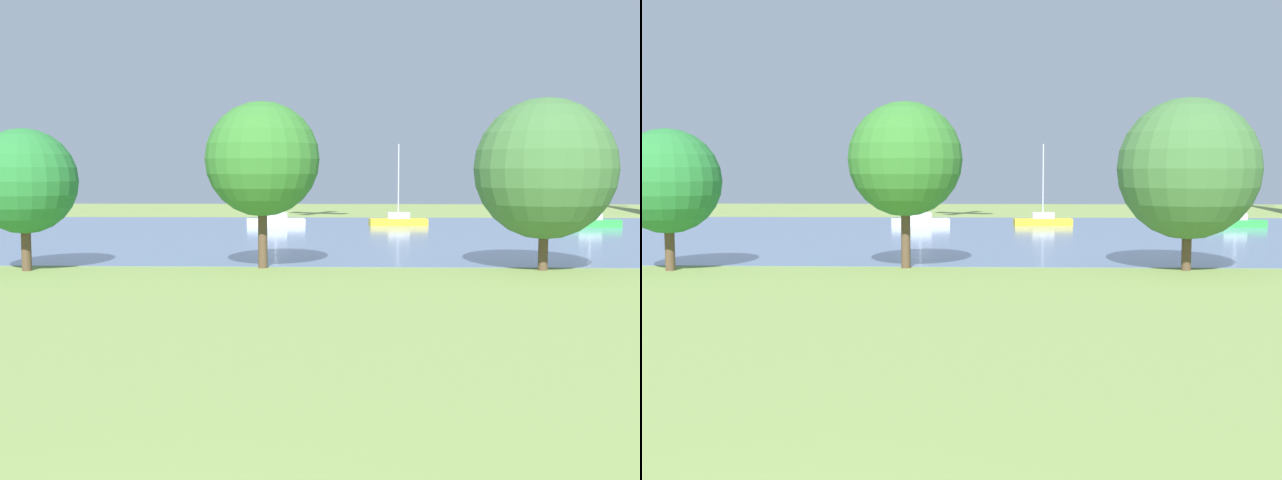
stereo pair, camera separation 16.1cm
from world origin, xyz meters
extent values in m
plane|color=#7F994C|center=(0.00, 22.00, 0.00)|extent=(160.00, 160.00, 0.00)
cube|color=slate|center=(0.00, 50.00, 0.01)|extent=(140.00, 40.00, 0.02)
cube|color=white|center=(-3.17, 57.95, 0.32)|extent=(4.99, 2.31, 0.60)
cube|color=white|center=(-3.17, 57.95, 0.87)|extent=(1.96, 1.40, 0.50)
cylinder|color=silver|center=(-3.17, 57.95, 3.42)|extent=(0.10, 0.10, 5.61)
cube|color=green|center=(22.56, 57.54, 0.32)|extent=(5.01, 2.53, 0.60)
cube|color=white|center=(22.56, 57.54, 0.87)|extent=(2.00, 1.47, 0.50)
cylinder|color=silver|center=(22.56, 57.54, 3.46)|extent=(0.10, 0.10, 5.67)
cube|color=yellow|center=(7.02, 58.55, 0.32)|extent=(4.91, 1.91, 0.60)
cube|color=white|center=(7.02, 58.55, 0.87)|extent=(1.89, 1.25, 0.50)
cylinder|color=silver|center=(7.02, 58.55, 3.70)|extent=(0.10, 0.10, 6.16)
cylinder|color=brown|center=(-11.99, 28.27, 1.21)|extent=(0.44, 0.44, 2.42)
sphere|color=#2A7A35|center=(-11.99, 28.27, 4.10)|extent=(4.79, 4.79, 4.79)
cylinder|color=brown|center=(-1.27, 29.65, 1.62)|extent=(0.44, 0.44, 3.24)
sphere|color=#367A2E|center=(-1.27, 29.65, 5.12)|extent=(5.36, 5.36, 5.36)
cylinder|color=brown|center=(11.72, 29.20, 1.20)|extent=(0.44, 0.44, 2.40)
sphere|color=#417139|center=(11.72, 29.20, 4.67)|extent=(6.47, 6.47, 6.47)
camera|label=1|loc=(2.60, -7.21, 4.56)|focal=44.32mm
camera|label=2|loc=(2.77, -7.20, 4.56)|focal=44.32mm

